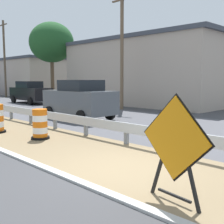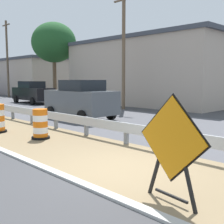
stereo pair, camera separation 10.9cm
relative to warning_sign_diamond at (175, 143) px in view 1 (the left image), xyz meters
The scene contains 13 objects.
ground_plane 2.29m from the warning_sign_diamond, 69.27° to the left, with size 160.00×160.00×0.00m, color #3D3D3F.
median_dirt_strip 2.49m from the warning_sign_diamond, 57.31° to the left, with size 3.40×120.00×0.01m, color #7F6B4C.
curb_near_edge 2.24m from the warning_sign_diamond, 106.88° to the left, with size 0.20×120.00×0.11m, color #ADADA8.
guardrail_median 4.54m from the warning_sign_diamond, 53.42° to the left, with size 0.18×47.61×0.71m.
warning_sign_diamond is the anchor object (origin of this frame).
traffic_barrel_nearest 6.43m from the warning_sign_diamond, 79.54° to the left, with size 0.65×0.65×1.06m.
car_lead_near_lane 10.85m from the warning_sign_diamond, 60.21° to the left, with size 2.12×4.17×2.07m.
car_mid_far_lane 22.11m from the warning_sign_diamond, 67.18° to the left, with size 2.03×4.83×1.93m.
roadside_shop_near 20.41m from the warning_sign_diamond, 39.82° to the left, with size 7.11×14.40×5.49m.
roadside_shop_far 37.62m from the warning_sign_diamond, 64.87° to the left, with size 7.38×13.90×4.85m.
utility_pole_near 15.74m from the warning_sign_diamond, 46.74° to the left, with size 0.24×1.80×7.96m.
utility_pole_mid 32.61m from the warning_sign_diamond, 70.22° to the left, with size 0.24×1.80×8.86m.
tree_roadside 25.45m from the warning_sign_diamond, 61.55° to the left, with size 4.33×4.33×7.64m.
Camera 1 is at (-4.81, -4.54, 2.11)m, focal length 46.21 mm.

